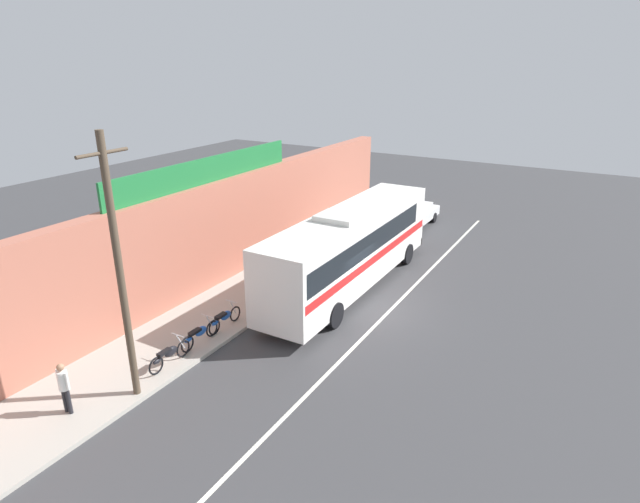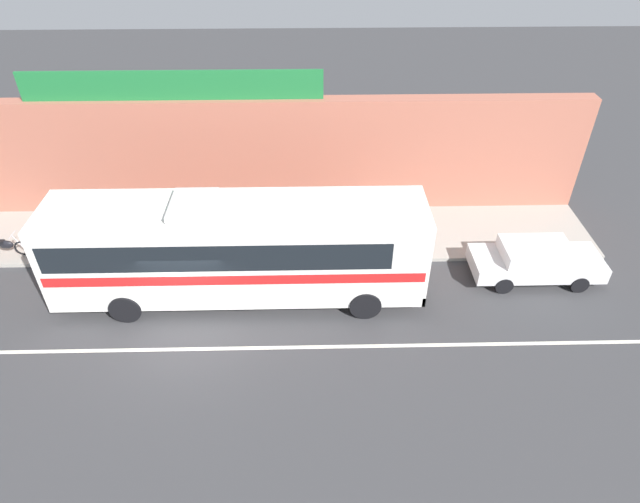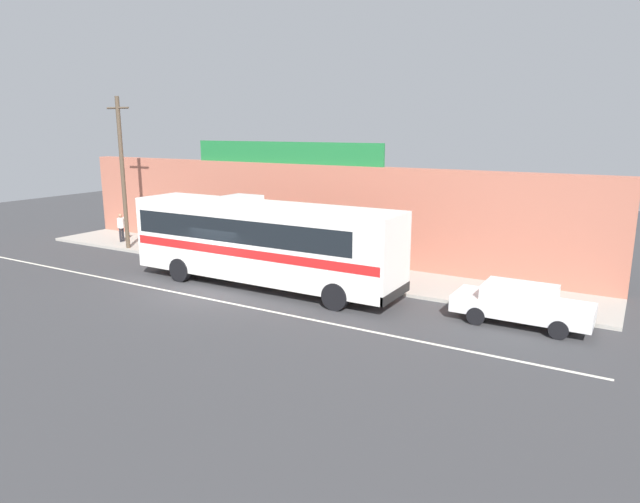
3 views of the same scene
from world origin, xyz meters
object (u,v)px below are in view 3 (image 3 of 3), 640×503
at_px(intercity_bus, 261,239).
at_px(utility_pole, 123,172).
at_px(motorcycle_red, 195,248).
at_px(pedestrian_by_curb, 121,225).
at_px(motorcycle_green, 152,243).
at_px(parked_car, 521,303).
at_px(motorcycle_black, 175,245).

relative_size(intercity_bus, utility_pole, 1.51).
bearing_deg(motorcycle_red, pedestrian_by_curb, 173.80).
height_order(intercity_bus, motorcycle_green, intercity_bus).
distance_m(motorcycle_green, pedestrian_by_curb, 3.44).
height_order(intercity_bus, parked_car, intercity_bus).
xyz_separation_m(utility_pole, motorcycle_green, (1.64, 0.24, -3.74)).
relative_size(intercity_bus, pedestrian_by_curb, 7.39).
relative_size(motorcycle_green, motorcycle_black, 0.98).
bearing_deg(pedestrian_by_curb, intercity_bus, -13.85).
distance_m(utility_pole, motorcycle_red, 5.95).
relative_size(motorcycle_red, pedestrian_by_curb, 1.13).
distance_m(utility_pole, motorcycle_black, 4.93).
xyz_separation_m(intercity_bus, parked_car, (10.41, 0.74, -1.33)).
bearing_deg(utility_pole, pedestrian_by_curb, 149.13).
relative_size(parked_car, pedestrian_by_curb, 2.76).
xyz_separation_m(parked_car, pedestrian_by_curb, (-22.65, 2.28, 0.35)).
bearing_deg(motorcycle_green, utility_pole, -171.81).
height_order(intercity_bus, motorcycle_red, intercity_bus).
bearing_deg(motorcycle_black, motorcycle_green, -177.16).
bearing_deg(motorcycle_black, utility_pole, -174.41).
bearing_deg(parked_car, motorcycle_red, 174.42).
xyz_separation_m(parked_car, utility_pole, (-20.98, 1.28, 3.57)).
height_order(motorcycle_green, motorcycle_red, same).
relative_size(parked_car, motorcycle_black, 2.37).
bearing_deg(intercity_bus, utility_pole, 169.18).
relative_size(utility_pole, motorcycle_red, 4.34).
relative_size(utility_pole, motorcycle_black, 4.22).
height_order(motorcycle_black, pedestrian_by_curb, pedestrian_by_curb).
distance_m(parked_car, utility_pole, 21.32).
height_order(utility_pole, pedestrian_by_curb, utility_pole).
distance_m(motorcycle_red, pedestrian_by_curb, 6.34).
bearing_deg(motorcycle_red, utility_pole, -176.07).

